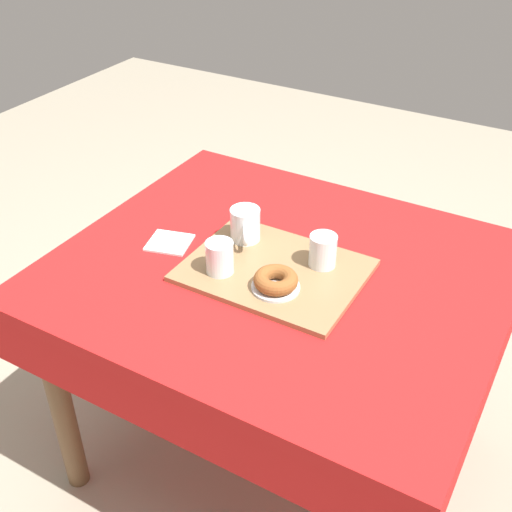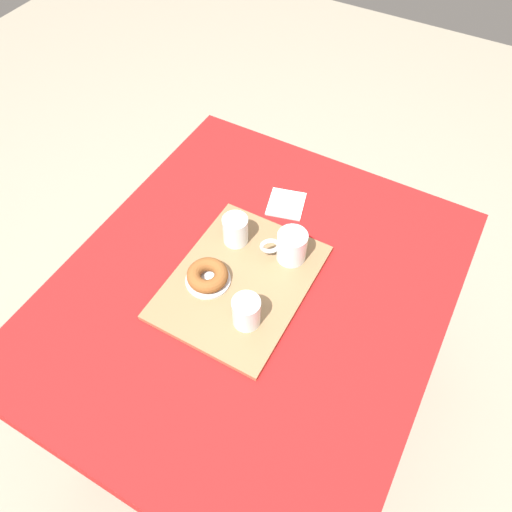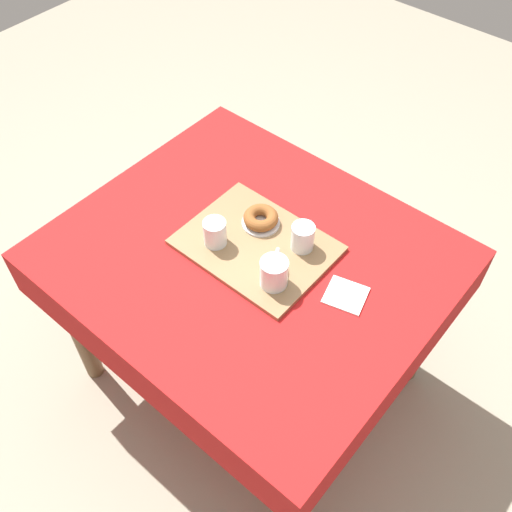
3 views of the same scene
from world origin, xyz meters
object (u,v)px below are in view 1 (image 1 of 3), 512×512
at_px(donut_plate_left, 276,287).
at_px(dining_table, 279,296).
at_px(water_glass_near, 220,258).
at_px(tea_mug_left, 245,226).
at_px(sugar_donut_left, 276,280).
at_px(serving_tray, 276,271).
at_px(water_glass_far, 323,252).
at_px(paper_napkin, 169,243).

bearing_deg(donut_plate_left, dining_table, -67.47).
bearing_deg(water_glass_near, donut_plate_left, -177.54).
relative_size(water_glass_near, donut_plate_left, 0.71).
bearing_deg(tea_mug_left, sugar_donut_left, 139.02).
bearing_deg(dining_table, serving_tray, 97.79).
distance_m(dining_table, serving_tray, 0.11).
xyz_separation_m(donut_plate_left, sugar_donut_left, (0.00, 0.00, 0.02)).
xyz_separation_m(water_glass_near, water_glass_far, (-0.21, -0.15, -0.00)).
bearing_deg(donut_plate_left, serving_tray, -61.83).
xyz_separation_m(dining_table, donut_plate_left, (-0.04, 0.10, 0.12)).
bearing_deg(serving_tray, dining_table, -82.21).
bearing_deg(paper_napkin, donut_plate_left, 172.00).
distance_m(tea_mug_left, water_glass_far, 0.23).
height_order(dining_table, sugar_donut_left, sugar_donut_left).
bearing_deg(serving_tray, water_glass_far, -141.39).
xyz_separation_m(serving_tray, tea_mug_left, (0.14, -0.08, 0.05)).
bearing_deg(water_glass_near, dining_table, -135.17).
relative_size(dining_table, paper_napkin, 10.11).
xyz_separation_m(serving_tray, paper_napkin, (0.32, 0.02, -0.00)).
bearing_deg(donut_plate_left, sugar_donut_left, 0.00).
bearing_deg(tea_mug_left, serving_tray, 149.73).
bearing_deg(water_glass_far, donut_plate_left, 69.74).
distance_m(water_glass_near, sugar_donut_left, 0.16).
bearing_deg(donut_plate_left, paper_napkin, -8.00).
bearing_deg(sugar_donut_left, water_glass_near, 2.46).
bearing_deg(tea_mug_left, water_glass_near, 97.37).
distance_m(dining_table, water_glass_near, 0.22).
height_order(dining_table, water_glass_far, water_glass_far).
height_order(serving_tray, donut_plate_left, donut_plate_left).
height_order(water_glass_far, paper_napkin, water_glass_far).
height_order(dining_table, tea_mug_left, tea_mug_left).
xyz_separation_m(tea_mug_left, paper_napkin, (0.18, 0.10, -0.05)).
height_order(dining_table, donut_plate_left, donut_plate_left).
distance_m(dining_table, paper_napkin, 0.33).
relative_size(water_glass_near, sugar_donut_left, 0.78).
bearing_deg(dining_table, water_glass_near, 44.83).
distance_m(water_glass_near, donut_plate_left, 0.16).
relative_size(donut_plate_left, sugar_donut_left, 1.10).
height_order(tea_mug_left, water_glass_near, tea_mug_left).
relative_size(water_glass_far, sugar_donut_left, 0.78).
relative_size(water_glass_far, paper_napkin, 0.76).
xyz_separation_m(dining_table, sugar_donut_left, (-0.04, 0.10, 0.14)).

